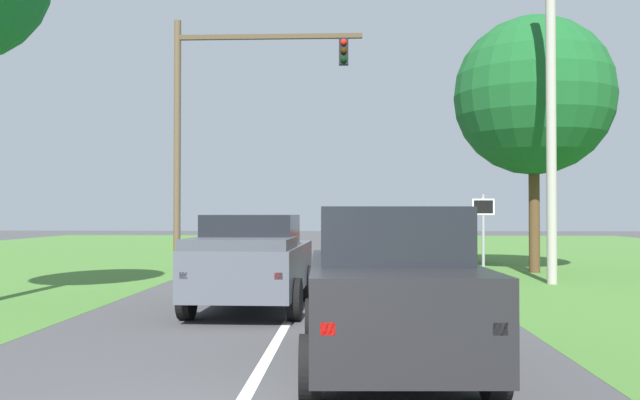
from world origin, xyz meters
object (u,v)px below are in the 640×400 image
oak_tree_right (534,96)px  crossing_suv_far (422,239)px  traffic_light (221,109)px  pickup_truck_lead (253,261)px  keep_moving_sign (483,227)px  utility_pole_right (551,109)px  red_suv_near (388,285)px

oak_tree_right → crossing_suv_far: 7.54m
traffic_light → crossing_suv_far: (7.36, 4.47, -4.65)m
pickup_truck_lead → traffic_light: bearing=104.7°
keep_moving_sign → utility_pole_right: 3.95m
crossing_suv_far → utility_pole_right: 9.66m
pickup_truck_lead → keep_moving_sign: (5.67, 4.84, 0.61)m
traffic_light → oak_tree_right: bearing=-0.6°
utility_pole_right → oak_tree_right: bearing=82.3°
keep_moving_sign → crossing_suv_far: (-0.75, 8.99, -0.67)m
red_suv_near → oak_tree_right: size_ratio=0.58×
red_suv_near → traffic_light: 16.09m
traffic_light → utility_pole_right: (10.16, -3.87, -0.67)m
red_suv_near → pickup_truck_lead: red_suv_near is taller
crossing_suv_far → traffic_light: bearing=-148.7°
keep_moving_sign → utility_pole_right: size_ratio=0.26×
pickup_truck_lead → crossing_suv_far: pickup_truck_lead is taller
red_suv_near → keep_moving_sign: keep_moving_sign is taller
keep_moving_sign → crossing_suv_far: size_ratio=0.59×
red_suv_near → utility_pole_right: size_ratio=0.51×
utility_pole_right → pickup_truck_lead: bearing=-144.6°
pickup_truck_lead → utility_pole_right: (7.71, 5.48, 3.93)m
red_suv_near → crossing_suv_far: red_suv_near is taller
traffic_light → keep_moving_sign: size_ratio=3.44×
pickup_truck_lead → crossing_suv_far: size_ratio=1.16×
traffic_light → utility_pole_right: 10.89m
oak_tree_right → utility_pole_right: size_ratio=0.87×
traffic_light → oak_tree_right: 10.67m
utility_pole_right → keep_moving_sign: bearing=-162.6°
pickup_truck_lead → oak_tree_right: oak_tree_right is taller
traffic_light → crossing_suv_far: size_ratio=2.03×
traffic_light → utility_pole_right: utility_pole_right is taller
crossing_suv_far → keep_moving_sign: bearing=-85.2°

